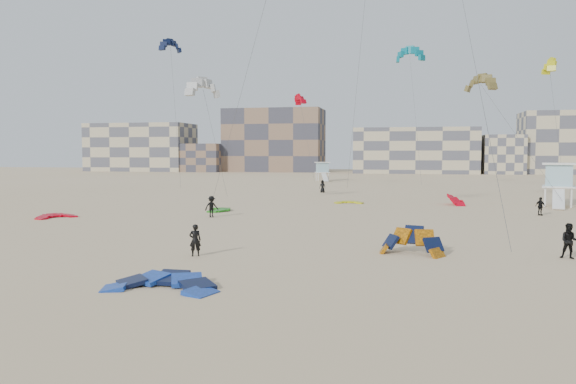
% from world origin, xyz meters
% --- Properties ---
extents(ground, '(320.00, 320.00, 0.00)m').
position_xyz_m(ground, '(0.00, 0.00, 0.00)').
color(ground, '#D4B68E').
rests_on(ground, ground).
extents(kite_ground_blue, '(4.36, 4.59, 1.66)m').
position_xyz_m(kite_ground_blue, '(-1.48, -4.12, 0.00)').
color(kite_ground_blue, '#193DBF').
rests_on(kite_ground_blue, ground).
extents(kite_ground_orange, '(4.26, 4.21, 3.46)m').
position_xyz_m(kite_ground_orange, '(8.55, 5.93, 0.00)').
color(kite_ground_orange, orange).
rests_on(kite_ground_orange, ground).
extents(kite_ground_red, '(4.43, 4.39, 0.94)m').
position_xyz_m(kite_ground_red, '(-21.00, 17.11, 0.00)').
color(kite_ground_red, red).
rests_on(kite_ground_red, ground).
extents(kite_ground_green, '(4.00, 3.85, 0.59)m').
position_xyz_m(kite_ground_green, '(-9.40, 25.44, 0.00)').
color(kite_ground_green, '#1A9E1A').
rests_on(kite_ground_green, ground).
extents(kite_ground_red_far, '(3.66, 3.51, 3.30)m').
position_xyz_m(kite_ground_red_far, '(13.41, 36.70, 0.00)').
color(kite_ground_red_far, red).
rests_on(kite_ground_red_far, ground).
extents(kite_ground_yellow, '(2.95, 3.10, 0.54)m').
position_xyz_m(kite_ground_yellow, '(2.00, 35.95, 0.00)').
color(kite_ground_yellow, gold).
rests_on(kite_ground_yellow, ground).
extents(kitesurfer_main, '(0.75, 0.65, 1.74)m').
position_xyz_m(kitesurfer_main, '(-2.82, 2.97, 0.87)').
color(kitesurfer_main, black).
rests_on(kitesurfer_main, ground).
extents(kitesurfer_b, '(1.06, 0.92, 1.88)m').
position_xyz_m(kitesurfer_b, '(16.65, 6.37, 0.94)').
color(kitesurfer_b, black).
rests_on(kitesurfer_b, ground).
extents(kitesurfer_c, '(1.35, 1.28, 1.84)m').
position_xyz_m(kitesurfer_c, '(-8.16, 20.28, 0.92)').
color(kitesurfer_c, black).
rests_on(kitesurfer_c, ground).
extents(kitesurfer_d, '(0.96, 0.96, 1.63)m').
position_xyz_m(kitesurfer_d, '(19.79, 27.70, 0.82)').
color(kitesurfer_d, black).
rests_on(kitesurfer_d, ground).
extents(kitesurfer_e, '(0.89, 0.62, 1.73)m').
position_xyz_m(kitesurfer_e, '(-3.28, 51.47, 0.87)').
color(kitesurfer_e, black).
rests_on(kitesurfer_e, ground).
extents(kite_fly_grey, '(5.11, 5.11, 12.26)m').
position_xyz_m(kite_fly_grey, '(-12.18, 29.16, 11.96)').
color(kite_fly_grey, silver).
rests_on(kite_fly_grey, ground).
extents(kite_fly_olive, '(9.33, 7.99, 13.01)m').
position_xyz_m(kite_fly_olive, '(15.55, 36.75, 12.64)').
color(kite_fly_olive, brown).
rests_on(kite_fly_olive, ground).
extents(kite_fly_yellow, '(3.72, 3.57, 16.81)m').
position_xyz_m(kite_fly_yellow, '(25.95, 53.73, 16.55)').
color(kite_fly_yellow, gold).
rests_on(kite_fly_yellow, ground).
extents(kite_fly_navy, '(5.12, 6.31, 19.66)m').
position_xyz_m(kite_fly_navy, '(-22.84, 45.46, 19.57)').
color(kite_fly_navy, '#0B0E36').
rests_on(kite_fly_navy, ground).
extents(kite_fly_teal_b, '(4.83, 5.88, 19.52)m').
position_xyz_m(kite_fly_teal_b, '(8.26, 57.90, 19.37)').
color(kite_fly_teal_b, '#076E94').
rests_on(kite_fly_teal_b, ground).
extents(kite_fly_red, '(4.53, 4.19, 13.89)m').
position_xyz_m(kite_fly_red, '(-8.18, 60.35, 13.58)').
color(kite_fly_red, red).
rests_on(kite_fly_red, ground).
extents(lifeguard_tower_near, '(3.79, 6.49, 4.49)m').
position_xyz_m(lifeguard_tower_near, '(23.50, 37.10, 2.22)').
color(lifeguard_tower_near, white).
rests_on(lifeguard_tower_near, ground).
extents(lifeguard_tower_far, '(3.37, 5.48, 3.70)m').
position_xyz_m(lifeguard_tower_far, '(-8.03, 82.44, 1.83)').
color(lifeguard_tower_far, white).
rests_on(lifeguard_tower_far, ground).
extents(condo_west_a, '(30.00, 15.00, 14.00)m').
position_xyz_m(condo_west_a, '(-70.00, 130.00, 7.00)').
color(condo_west_a, '#BDAF8A').
rests_on(condo_west_a, ground).
extents(condo_west_b, '(28.00, 14.00, 18.00)m').
position_xyz_m(condo_west_b, '(-30.00, 134.00, 9.00)').
color(condo_west_b, '#7D604B').
rests_on(condo_west_b, ground).
extents(condo_mid, '(32.00, 16.00, 12.00)m').
position_xyz_m(condo_mid, '(10.00, 130.00, 6.00)').
color(condo_mid, '#BDAF8A').
rests_on(condo_mid, ground).
extents(condo_east, '(26.00, 14.00, 16.00)m').
position_xyz_m(condo_east, '(50.00, 132.00, 8.00)').
color(condo_east, '#BDAF8A').
rests_on(condo_east, ground).
extents(condo_fill_left, '(12.00, 10.00, 8.00)m').
position_xyz_m(condo_fill_left, '(-50.00, 128.00, 4.00)').
color(condo_fill_left, '#7D604B').
rests_on(condo_fill_left, ground).
extents(condo_fill_right, '(10.00, 10.00, 10.00)m').
position_xyz_m(condo_fill_right, '(32.00, 128.00, 5.00)').
color(condo_fill_right, '#BDAF8A').
rests_on(condo_fill_right, ground).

